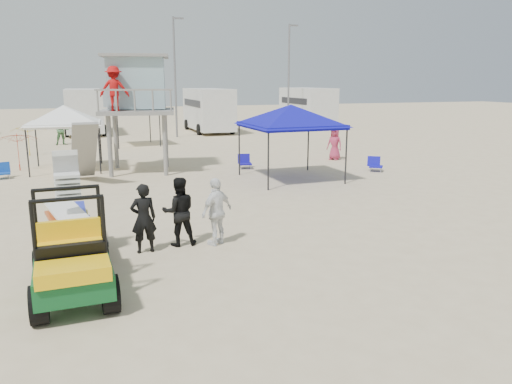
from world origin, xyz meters
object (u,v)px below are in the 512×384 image
object	(u,v)px
utility_cart	(70,250)
lifeguard_tower	(134,87)
man_left	(144,218)
surf_trailer	(72,219)
canopy_blue	(291,108)

from	to	relation	value
utility_cart	lifeguard_tower	distance (m)	13.27
man_left	lifeguard_tower	distance (m)	11.11
utility_cart	surf_trailer	xyz separation A→B (m)	(0.00, 2.34, -0.05)
surf_trailer	lifeguard_tower	world-z (taller)	lifeguard_tower
utility_cart	canopy_blue	xyz separation A→B (m)	(8.03, 8.94, 1.89)
surf_trailer	lifeguard_tower	bearing A→B (deg)	76.39
man_left	canopy_blue	world-z (taller)	canopy_blue
surf_trailer	canopy_blue	distance (m)	10.57
surf_trailer	lifeguard_tower	size ratio (longest dim) A/B	0.51
lifeguard_tower	canopy_blue	world-z (taller)	lifeguard_tower
surf_trailer	man_left	distance (m)	1.55
utility_cart	surf_trailer	bearing A→B (deg)	89.90
surf_trailer	canopy_blue	size ratio (longest dim) A/B	0.71
utility_cart	lifeguard_tower	bearing A→B (deg)	78.79
man_left	utility_cart	bearing A→B (deg)	49.48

